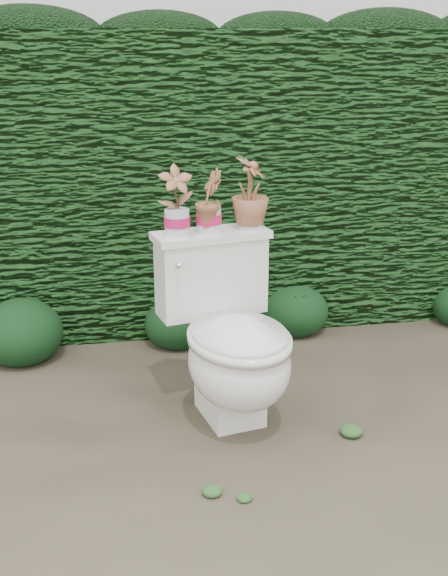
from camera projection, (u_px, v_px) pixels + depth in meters
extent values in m
plane|color=brown|center=(197.00, 446.00, 2.92)|extent=(60.00, 60.00, 0.00)
cube|color=#1F501A|center=(157.00, 176.00, 4.14)|extent=(8.00, 1.00, 1.60)
cube|color=silver|center=(230.00, 395.00, 3.12)|extent=(0.27, 0.34, 0.20)
ellipsoid|color=silver|center=(239.00, 362.00, 2.96)|extent=(0.50, 0.58, 0.39)
cube|color=silver|center=(211.00, 276.00, 3.15)|extent=(0.49, 0.26, 0.34)
cube|color=silver|center=(211.00, 235.00, 3.09)|extent=(0.53, 0.28, 0.03)
cylinder|color=silver|center=(177.00, 264.00, 2.97)|extent=(0.03, 0.06, 0.02)
sphere|color=silver|center=(179.00, 266.00, 2.94)|extent=(0.03, 0.03, 0.03)
imported|color=#366B21|center=(177.00, 202.00, 2.98)|extent=(0.16, 0.12, 0.28)
imported|color=#366B21|center=(209.00, 203.00, 3.04)|extent=(0.15, 0.17, 0.25)
imported|color=#366B21|center=(250.00, 194.00, 3.10)|extent=(0.21, 0.21, 0.29)
ellipsoid|color=#123515|center=(20.00, 327.00, 3.65)|extent=(0.43, 0.43, 0.34)
ellipsoid|color=#123515|center=(177.00, 319.00, 3.85)|extent=(0.35, 0.35, 0.28)
ellipsoid|color=#123515|center=(295.00, 306.00, 4.00)|extent=(0.37, 0.37, 0.29)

